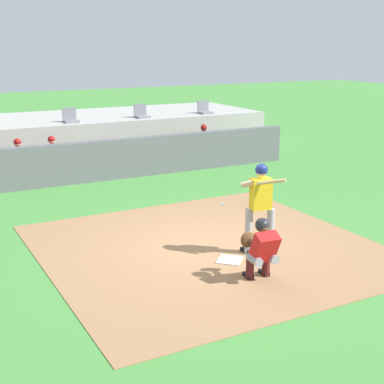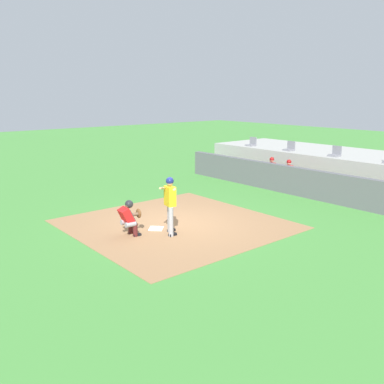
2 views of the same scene
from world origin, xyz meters
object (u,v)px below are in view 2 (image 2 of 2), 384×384
dugout_player_1 (287,173)px  stadium_seat_0 (252,143)px  dugout_player_0 (270,170)px  stadium_seat_1 (290,148)px  stadium_seat_2 (335,153)px  batter_at_plate (170,202)px  home_plate (156,228)px  catcher_crouched (130,217)px

dugout_player_1 → stadium_seat_0: bearing=153.3°
dugout_player_0 → stadium_seat_1: size_ratio=2.71×
stadium_seat_1 → stadium_seat_2: size_ratio=1.00×
batter_at_plate → stadium_seat_1: bearing=108.0°
home_plate → dugout_player_0: (-2.16, 8.14, 0.65)m
stadium_seat_2 → batter_at_plate: bearing=-86.1°
stadium_seat_0 → stadium_seat_2: bearing=0.0°
stadium_seat_1 → dugout_player_0: bearing=-77.8°
stadium_seat_1 → stadium_seat_2: 2.60m
stadium_seat_0 → stadium_seat_1: (2.60, 0.00, 0.00)m
batter_at_plate → stadium_seat_2: (-0.69, 10.13, 0.50)m
dugout_player_1 → stadium_seat_0: 4.60m
home_plate → catcher_crouched: (0.01, -0.97, 0.59)m
dugout_player_0 → dugout_player_1: (1.00, 0.00, 0.00)m
home_plate → stadium_seat_1: stadium_seat_1 is taller
batter_at_plate → dugout_player_0: 8.59m
catcher_crouched → dugout_player_1: (-1.17, 9.12, 0.06)m
home_plate → stadium_seat_1: 10.61m
batter_at_plate → stadium_seat_0: stadium_seat_0 is taller
batter_at_plate → stadium_seat_1: size_ratio=3.76×
batter_at_plate → dugout_player_1: 8.31m
home_plate → catcher_crouched: 1.14m
home_plate → stadium_seat_0: bearing=117.1°
stadium_seat_0 → stadium_seat_1: bearing=0.0°
home_plate → dugout_player_0: dugout_player_0 is taller
batter_at_plate → dugout_player_0: size_ratio=1.39×
home_plate → batter_at_plate: batter_at_plate is taller
catcher_crouched → dugout_player_0: 9.37m
catcher_crouched → dugout_player_1: dugout_player_1 is taller
batter_at_plate → stadium_seat_1: (-3.29, 10.13, 0.50)m
home_plate → dugout_player_1: bearing=98.1°
dugout_player_0 → dugout_player_1: bearing=0.0°
stadium_seat_0 → stadium_seat_1: size_ratio=1.00×
batter_at_plate → dugout_player_1: batter_at_plate is taller
batter_at_plate → stadium_seat_0: bearing=120.2°
dugout_player_0 → stadium_seat_1: (-0.44, 2.03, 0.86)m
home_plate → stadium_seat_2: size_ratio=0.92×
home_plate → catcher_crouched: catcher_crouched is taller
dugout_player_1 → stadium_seat_2: stadium_seat_2 is taller
dugout_player_1 → stadium_seat_2: size_ratio=2.71×
catcher_crouched → stadium_seat_2: stadium_seat_2 is taller
catcher_crouched → dugout_player_0: size_ratio=1.37×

